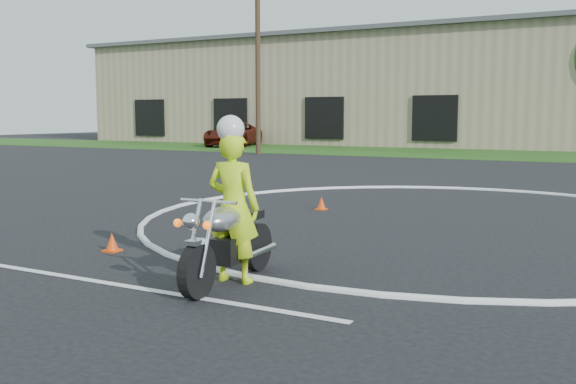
% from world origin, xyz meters
% --- Properties ---
extents(ground, '(120.00, 120.00, 0.00)m').
position_xyz_m(ground, '(0.00, 0.00, 0.00)').
color(ground, black).
rests_on(ground, ground).
extents(grass_strip, '(120.00, 10.00, 0.02)m').
position_xyz_m(grass_strip, '(0.00, 27.00, 0.01)').
color(grass_strip, '#1E4714').
rests_on(grass_strip, ground).
extents(course_markings, '(19.05, 19.05, 0.12)m').
position_xyz_m(course_markings, '(2.17, 4.35, 0.01)').
color(course_markings, silver).
rests_on(course_markings, ground).
extents(primary_motorcycle, '(0.78, 2.22, 1.16)m').
position_xyz_m(primary_motorcycle, '(-1.00, -3.28, 0.57)').
color(primary_motorcycle, black).
rests_on(primary_motorcycle, ground).
extents(rider_primary_grp, '(0.74, 0.51, 2.16)m').
position_xyz_m(rider_primary_grp, '(-1.00, -3.14, 1.04)').
color(rider_primary_grp, '#C2EC18').
rests_on(rider_primary_grp, ground).
extents(pickup_grp, '(4.45, 6.76, 1.73)m').
position_xyz_m(pickup_grp, '(-21.48, 28.41, 0.86)').
color(pickup_grp, '#4D1008').
rests_on(pickup_grp, ground).
extents(warehouse, '(41.00, 17.00, 8.30)m').
position_xyz_m(warehouse, '(-18.00, 39.99, 4.16)').
color(warehouse, tan).
rests_on(warehouse, ground).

